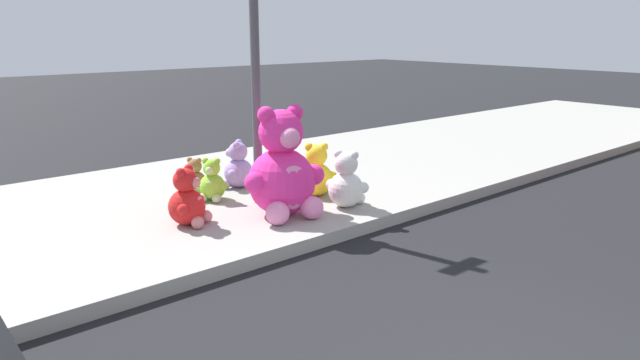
# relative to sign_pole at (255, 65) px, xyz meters

# --- Properties ---
(sidewalk) EXTENTS (28.00, 4.40, 0.15)m
(sidewalk) POSITION_rel_sign_pole_xyz_m (-1.00, 0.80, -1.77)
(sidewalk) COLOR #9E9B93
(sidewalk) RESTS_ON ground_plane
(sign_pole) EXTENTS (0.56, 0.11, 3.20)m
(sign_pole) POSITION_rel_sign_pole_xyz_m (0.00, 0.00, 0.00)
(sign_pole) COLOR #4C4C51
(sign_pole) RESTS_ON sidewalk
(plush_pink_large) EXTENTS (0.98, 0.90, 1.28)m
(plush_pink_large) POSITION_rel_sign_pole_xyz_m (-0.05, -0.59, -1.18)
(plush_pink_large) COLOR #F22D93
(plush_pink_large) RESTS_ON sidewalk
(plush_red) EXTENTS (0.47, 0.48, 0.67)m
(plush_red) POSITION_rel_sign_pole_xyz_m (-1.07, -0.18, -1.43)
(plush_red) COLOR red
(plush_red) RESTS_ON sidewalk
(plush_yellow) EXTENTS (0.50, 0.50, 0.70)m
(plush_yellow) POSITION_rel_sign_pole_xyz_m (0.78, -0.19, -1.42)
(plush_yellow) COLOR yellow
(plush_yellow) RESTS_ON sidewalk
(plush_lime) EXTENTS (0.39, 0.39, 0.55)m
(plush_lime) POSITION_rel_sign_pole_xyz_m (-0.38, 0.49, -1.48)
(plush_lime) COLOR #8CD133
(plush_lime) RESTS_ON sidewalk
(plush_white) EXTENTS (0.51, 0.50, 0.71)m
(plush_white) POSITION_rel_sign_pole_xyz_m (0.73, -0.82, -1.41)
(plush_white) COLOR white
(plush_white) RESTS_ON sidewalk
(plush_brown) EXTENTS (0.35, 0.33, 0.48)m
(plush_brown) POSITION_rel_sign_pole_xyz_m (-0.40, 0.92, -1.51)
(plush_brown) COLOR olive
(plush_brown) RESTS_ON sidewalk
(plush_lavender) EXTENTS (0.47, 0.46, 0.65)m
(plush_lavender) POSITION_rel_sign_pole_xyz_m (0.19, 0.81, -1.44)
(plush_lavender) COLOR #B28CD8
(plush_lavender) RESTS_ON sidewalk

